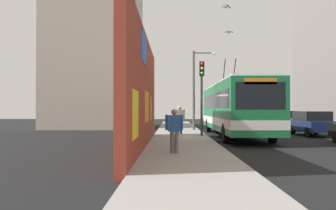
# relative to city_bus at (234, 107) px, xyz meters

# --- Properties ---
(ground_plane) EXTENTS (80.00, 80.00, 0.00)m
(ground_plane) POSITION_rel_city_bus_xyz_m (-2.22, 1.80, -1.85)
(ground_plane) COLOR black
(sidewalk_slab) EXTENTS (48.00, 3.20, 0.15)m
(sidewalk_slab) POSITION_rel_city_bus_xyz_m (-2.22, 3.40, -1.77)
(sidewalk_slab) COLOR gray
(sidewalk_slab) RESTS_ON ground_plane
(graffiti_wall) EXTENTS (12.84, 0.32, 4.87)m
(graffiti_wall) POSITION_rel_city_bus_xyz_m (-6.80, 5.15, 0.59)
(graffiti_wall) COLOR maroon
(graffiti_wall) RESTS_ON ground_plane
(building_far_left) EXTENTS (8.01, 8.05, 13.99)m
(building_far_left) POSITION_rel_city_bus_xyz_m (10.07, 11.00, 5.15)
(building_far_left) COLOR #B2A899
(building_far_left) RESTS_ON ground_plane
(city_bus) EXTENTS (12.60, 2.65, 5.10)m
(city_bus) POSITION_rel_city_bus_xyz_m (0.00, 0.00, 0.00)
(city_bus) COLOR #19723F
(city_bus) RESTS_ON ground_plane
(parked_car_navy) EXTENTS (4.07, 1.83, 1.58)m
(parked_car_navy) POSITION_rel_city_bus_xyz_m (0.77, -5.20, -1.01)
(parked_car_navy) COLOR navy
(parked_car_navy) RESTS_ON ground_plane
(parked_car_white) EXTENTS (4.15, 1.83, 1.58)m
(parked_car_white) POSITION_rel_city_bus_xyz_m (6.38, -5.20, -1.01)
(parked_car_white) COLOR white
(parked_car_white) RESTS_ON ground_plane
(parked_car_red) EXTENTS (4.77, 1.84, 1.58)m
(parked_car_red) POSITION_rel_city_bus_xyz_m (11.62, -5.20, -1.01)
(parked_car_red) COLOR #B21E19
(parked_car_red) RESTS_ON ground_plane
(pedestrian_midblock) EXTENTS (0.24, 0.77, 1.76)m
(pedestrian_midblock) POSITION_rel_city_bus_xyz_m (0.07, 3.44, -0.65)
(pedestrian_midblock) COLOR #1E1E2D
(pedestrian_midblock) RESTS_ON sidewalk_slab
(pedestrian_near_wall) EXTENTS (0.22, 0.64, 1.56)m
(pedestrian_near_wall) POSITION_rel_city_bus_xyz_m (-9.14, 3.83, -0.79)
(pedestrian_near_wall) COLOR #595960
(pedestrian_near_wall) RESTS_ON sidewalk_slab
(traffic_light) EXTENTS (0.49, 0.28, 4.39)m
(traffic_light) POSITION_rel_city_bus_xyz_m (-1.32, 2.15, 1.25)
(traffic_light) COLOR #2D382D
(traffic_light) RESTS_ON sidewalk_slab
(street_lamp) EXTENTS (0.44, 1.75, 6.00)m
(street_lamp) POSITION_rel_city_bus_xyz_m (4.36, 2.04, 1.78)
(street_lamp) COLOR #4C4C51
(street_lamp) RESTS_ON sidewalk_slab
(flying_pigeons) EXTENTS (4.29, 2.38, 2.69)m
(flying_pigeons) POSITION_rel_city_bus_xyz_m (-0.91, 1.08, 5.90)
(flying_pigeons) COLOR slate
(curbside_puddle) EXTENTS (1.30, 1.30, 0.00)m
(curbside_puddle) POSITION_rel_city_bus_xyz_m (-3.61, 1.20, -1.84)
(curbside_puddle) COLOR black
(curbside_puddle) RESTS_ON ground_plane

